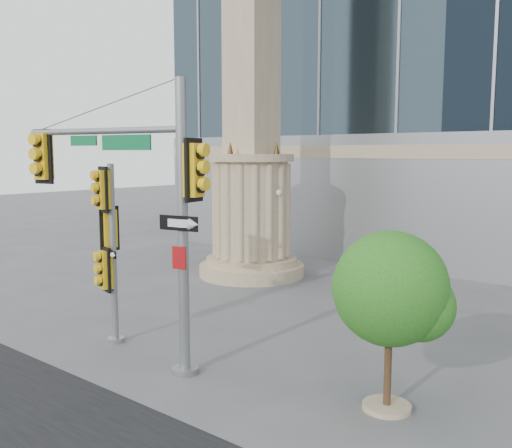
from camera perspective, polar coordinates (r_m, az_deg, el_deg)
The scene contains 5 objects.
ground at distance 13.94m, azimuth -5.38°, elevation -14.59°, with size 120.00×120.00×0.00m, color #545456.
monument at distance 23.66m, azimuth -0.45°, elevation 8.02°, with size 4.40×4.40×16.60m.
main_signal_pole at distance 13.77m, azimuth -11.55°, elevation 3.12°, with size 5.24×1.45×6.81m.
secondary_signal_pole at distance 15.78m, azimuth -14.57°, elevation -1.45°, with size 0.84×0.76×4.87m.
street_tree at distance 11.61m, azimuth 13.49°, elevation -6.78°, with size 2.34×2.28×3.65m.
Camera 1 is at (9.16, -9.15, 5.15)m, focal length 40.00 mm.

